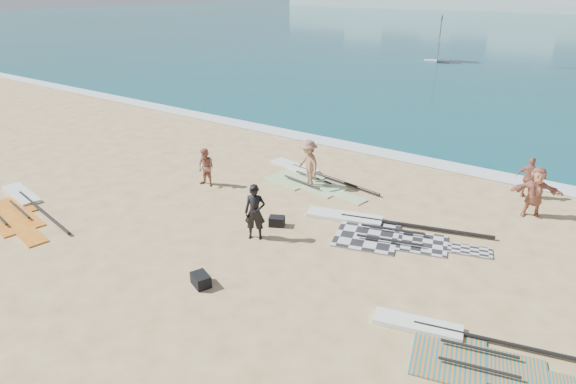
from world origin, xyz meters
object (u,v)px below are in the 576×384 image
Objects in this scene: rig_green at (306,176)px; beachgoer_mid at (308,164)px; gear_bag_far at (201,280)px; beachgoer_right at (535,192)px; rig_red at (18,207)px; beachgoer_left at (206,168)px; person_wetsuit at (255,212)px; gear_bag_near at (277,221)px; rig_orange at (459,346)px; rig_grey at (378,229)px; beachgoer_back at (529,178)px.

rig_green is 2.94× the size of beachgoer_mid.
beachgoer_right is (6.43, 9.74, 0.74)m from gear_bag_far.
rig_red is 10.21× the size of gear_bag_far.
beachgoer_left is 0.85× the size of beachgoer_right.
rig_red is 3.15× the size of person_wetsuit.
rig_green is 11.06× the size of gear_bag_near.
rig_orange is at bearing -22.39° from beachgoer_left.
gear_bag_near is at bearing -59.76° from rig_green.
gear_bag_near is 0.33× the size of beachgoer_left.
rig_orange is at bearing -111.33° from beachgoer_right.
beachgoer_right is (11.23, 4.55, 0.14)m from beachgoer_left.
rig_green is 4.20m from beachgoer_left.
beachgoer_right is (15.30, 10.10, 0.86)m from rig_red.
person_wetsuit is 1.01× the size of beachgoer_right.
rig_orange is 8.84× the size of gear_bag_far.
beachgoer_mid reaches higher than rig_orange.
gear_bag_near is (-2.93, -1.67, 0.11)m from rig_grey.
gear_bag_far is (-2.53, -5.66, 0.12)m from rig_grey.
rig_red is at bearing 38.08° from beachgoer_back.
beachgoer_mid reaches higher than rig_green.
beachgoer_left reaches higher than rig_orange.
beachgoer_back is at bearing 62.34° from gear_bag_far.
rig_red is at bearing -130.84° from beachgoer_left.
rig_grey is 1.09× the size of rig_red.
rig_green is 0.99× the size of rig_red.
beachgoer_right is (7.85, 2.29, -0.06)m from beachgoer_mid.
person_wetsuit reaches higher than rig_green.
rig_red is 18.35m from beachgoer_right.
rig_red is 6.92m from beachgoer_left.
rig_green is at bearing 127.23° from rig_orange.
rig_green is 10.76m from rig_orange.
gear_bag_near is 4.60m from beachgoer_left.
rig_grey is 5.67m from rig_orange.
rig_green is 3.59× the size of beachgoer_back.
rig_red is (-6.87, -8.60, 0.00)m from rig_green.
rig_orange is 2.74× the size of beachgoer_right.
gear_bag_far is at bearing 179.21° from rig_orange.
gear_bag_near is 3.70m from beachgoer_mid.
beachgoer_right is at bearing 75.63° from rig_orange.
gear_bag_far is at bearing 12.32° from rig_red.
beachgoer_mid reaches higher than beachgoer_right.
beachgoer_mid reaches higher than beachgoer_back.
gear_bag_near is 0.92× the size of gear_bag_far.
rig_grey is 12.88m from rig_red.
gear_bag_near is (8.47, 4.35, 0.11)m from rig_red.
beachgoer_back is 1.70m from beachgoer_right.
rig_grey is at bearing 12.90° from person_wetsuit.
beachgoer_left is at bearing -118.35° from beachgoer_mid.
rig_green and rig_red have the same top height.
gear_bag_far reaches higher than rig_red.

